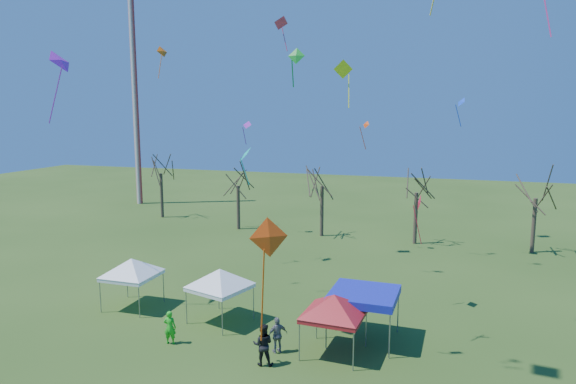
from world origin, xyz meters
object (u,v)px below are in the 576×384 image
tree_0 (160,158)px  tent_blue (364,295)px  tent_white_mid (220,272)px  radio_mast (135,102)px  person_green (170,327)px  tree_2 (322,168)px  tree_1 (238,170)px  tent_red (334,299)px  tent_white_west (131,262)px  tree_4 (537,179)px  person_dark (263,344)px  tree_3 (417,174)px  person_grey (277,335)px

tree_0 → tent_blue: (25.62, -23.69, -4.13)m
tent_white_mid → tent_blue: (7.82, 0.00, -0.43)m
radio_mast → person_green: (23.72, -33.54, -11.65)m
tree_2 → person_green: (-1.92, -23.92, -5.44)m
tree_1 → tree_2: tree_2 is taller
tent_white_mid → tent_red: tent_white_mid is taller
tent_white_west → tree_4: bearing=39.5°
tree_0 → person_dark: bearing=-51.8°
tree_3 → tent_white_mid: (-9.08, -20.36, -3.30)m
tent_red → person_dark: (-2.82, -2.01, -1.76)m
tree_2 → tree_0: bearing=170.8°
radio_mast → person_grey: (29.09, -32.85, -11.63)m
tree_0 → tree_4: bearing=-5.3°
tent_white_mid → tent_red: bearing=-15.6°
tree_0 → tree_3: 27.09m
tree_1 → person_green: 25.53m
tent_white_west → tent_red: (12.49, -2.24, -0.02)m
tree_3 → tent_white_mid: tree_3 is taller
tree_1 → person_grey: bearing=-63.2°
radio_mast → person_green: radio_mast is taller
tent_red → person_dark: size_ratio=1.97×
radio_mast → tent_white_mid: 40.45m
tent_white_west → person_dark: size_ratio=1.99×
tree_2 → tree_4: 17.73m
tree_4 → person_dark: 28.66m
tree_1 → tree_0: bearing=164.8°
tent_red → tent_white_west: bearing=169.8°
tree_0 → tent_white_west: bearing=-62.7°
tent_blue → tree_2: bearing=109.0°
tree_1 → tree_4: tree_4 is taller
tent_blue → person_green: bearing=-160.4°
tree_4 → tree_3: bearing=179.7°
tree_2 → tent_blue: bearing=-71.0°
tree_3 → tent_blue: (-1.26, -20.36, -3.73)m
tree_4 → tent_blue: bearing=-117.5°
person_green → person_dark: size_ratio=0.87×
tree_1 → person_dark: 27.84m
tent_white_west → person_grey: tent_white_west is taller
tree_0 → tent_blue: 35.14m
tree_2 → person_dark: (3.21, -24.57, -5.32)m
person_dark → tree_3: bearing=-114.6°
tent_white_west → tent_red: size_ratio=1.01×
tree_4 → tent_blue: size_ratio=2.34×
tree_2 → tent_white_west: bearing=-107.6°
radio_mast → tree_4: size_ratio=3.17×
tent_white_west → tree_2: bearing=72.4°
person_dark → tent_white_mid: bearing=-57.5°
radio_mast → tree_2: bearing=-20.6°
tent_white_mid → person_dark: 5.79m
radio_mast → tree_2: size_ratio=3.06×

